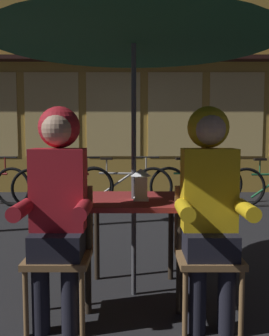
{
  "coord_description": "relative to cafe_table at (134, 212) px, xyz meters",
  "views": [
    {
      "loc": [
        0.01,
        -2.85,
        1.23
      ],
      "look_at": [
        0.0,
        0.37,
        0.94
      ],
      "focal_mm": 41.28,
      "sensor_mm": 36.0,
      "label": 1
    }
  ],
  "objects": [
    {
      "name": "lantern",
      "position": [
        0.05,
        -0.07,
        0.22
      ],
      "size": [
        0.11,
        0.11,
        0.23
      ],
      "color": "white",
      "rests_on": "cafe_table"
    },
    {
      "name": "cafe_table",
      "position": [
        0.0,
        0.0,
        0.0
      ],
      "size": [
        0.72,
        0.72,
        0.74
      ],
      "color": "maroon",
      "rests_on": "ground_plane"
    },
    {
      "name": "person_right_hooded",
      "position": [
        0.48,
        -0.43,
        0.21
      ],
      "size": [
        0.45,
        0.56,
        1.4
      ],
      "color": "black",
      "rests_on": "ground_plane"
    },
    {
      "name": "chair_right",
      "position": [
        0.48,
        -0.37,
        -0.15
      ],
      "size": [
        0.4,
        0.4,
        0.87
      ],
      "color": "olive",
      "rests_on": "ground_plane"
    },
    {
      "name": "bicycle_second",
      "position": [
        -1.17,
        3.46,
        -0.29
      ],
      "size": [
        1.66,
        0.34,
        0.84
      ],
      "color": "black",
      "rests_on": "ground_plane"
    },
    {
      "name": "person_left_hooded",
      "position": [
        -0.48,
        -0.43,
        0.21
      ],
      "size": [
        0.45,
        0.56,
        1.4
      ],
      "color": "black",
      "rests_on": "ground_plane"
    },
    {
      "name": "patio_umbrella",
      "position": [
        0.0,
        0.0,
        1.42
      ],
      "size": [
        2.1,
        2.1,
        2.31
      ],
      "color": "#4C4C51",
      "rests_on": "ground_plane"
    },
    {
      "name": "chair_left",
      "position": [
        -0.48,
        -0.37,
        -0.15
      ],
      "size": [
        0.4,
        0.4,
        0.87
      ],
      "color": "olive",
      "rests_on": "ground_plane"
    },
    {
      "name": "bicycle_third",
      "position": [
        -0.19,
        3.65,
        -0.29
      ],
      "size": [
        1.67,
        0.27,
        0.84
      ],
      "color": "black",
      "rests_on": "ground_plane"
    },
    {
      "name": "ground_plane",
      "position": [
        0.0,
        0.0,
        -0.64
      ],
      "size": [
        60.0,
        60.0,
        0.0
      ],
      "primitive_type": "plane",
      "color": "#232326"
    },
    {
      "name": "bicycle_fourth",
      "position": [
        1.08,
        3.73,
        -0.29
      ],
      "size": [
        1.66,
        0.36,
        0.84
      ],
      "color": "black",
      "rests_on": "ground_plane"
    },
    {
      "name": "shopfront_building",
      "position": [
        -0.43,
        5.39,
        2.45
      ],
      "size": [
        10.0,
        0.93,
        6.2
      ],
      "color": "gold",
      "rests_on": "ground_plane"
    }
  ]
}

